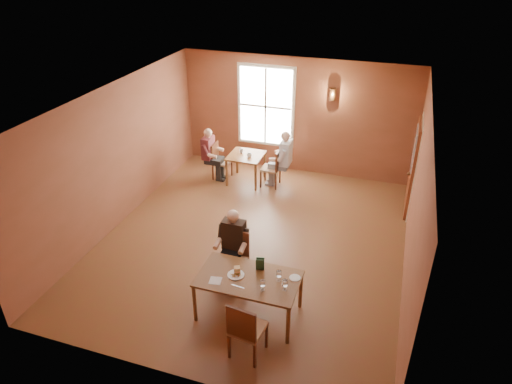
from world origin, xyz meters
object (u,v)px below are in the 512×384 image
(chair_diner_white, at_px, (271,168))
(chair_diner_maroon, at_px, (222,161))
(diner_maroon, at_px, (221,155))
(chair_diner_main, at_px, (234,261))
(diner_main, at_px, (233,254))
(chair_empty, at_px, (248,327))
(second_table, at_px, (246,168))
(diner_white, at_px, (272,160))
(main_table, at_px, (249,296))

(chair_diner_white, height_order, chair_diner_maroon, chair_diner_white)
(chair_diner_maroon, xyz_separation_m, diner_maroon, (-0.03, 0.00, 0.18))
(chair_diner_main, xyz_separation_m, diner_main, (0.00, -0.03, 0.16))
(chair_diner_white, bearing_deg, chair_diner_maroon, 90.00)
(chair_empty, height_order, second_table, chair_empty)
(diner_main, xyz_separation_m, diner_white, (-0.41, 3.83, 0.03))
(chair_empty, bearing_deg, diner_white, 109.88)
(diner_main, distance_m, chair_diner_white, 3.86)
(main_table, relative_size, diner_maroon, 1.24)
(chair_diner_white, bearing_deg, chair_diner_main, -173.34)
(diner_main, relative_size, chair_empty, 1.28)
(chair_diner_white, distance_m, chair_diner_maroon, 1.30)
(main_table, xyz_separation_m, second_table, (-1.59, 4.45, -0.01))
(diner_main, xyz_separation_m, chair_diner_white, (-0.44, 3.83, -0.17))
(diner_main, xyz_separation_m, second_table, (-1.09, 3.83, -0.29))
(diner_main, bearing_deg, chair_diner_white, -83.39)
(diner_main, height_order, diner_white, diner_white)
(chair_diner_white, height_order, diner_maroon, diner_maroon)
(chair_diner_main, bearing_deg, diner_white, -83.79)
(diner_main, height_order, chair_diner_white, diner_main)
(diner_maroon, bearing_deg, diner_white, 90.00)
(diner_maroon, bearing_deg, chair_empty, 25.82)
(second_table, bearing_deg, diner_white, 0.00)
(chair_empty, distance_m, diner_maroon, 5.81)
(chair_diner_main, xyz_separation_m, diner_white, (-0.41, 3.80, 0.20))
(main_table, distance_m, diner_main, 0.85)
(second_table, bearing_deg, chair_diner_white, 0.00)
(chair_diner_white, distance_m, diner_white, 0.21)
(chair_diner_maroon, bearing_deg, chair_empty, 25.56)
(chair_diner_main, relative_size, chair_diner_maroon, 1.07)
(chair_diner_main, distance_m, diner_maroon, 4.20)
(chair_empty, bearing_deg, second_table, 116.76)
(chair_diner_main, relative_size, second_table, 1.19)
(second_table, xyz_separation_m, chair_diner_white, (0.65, 0.00, 0.12))
(diner_maroon, bearing_deg, diner_main, 24.85)
(diner_white, bearing_deg, second_table, 90.00)
(chair_empty, height_order, chair_diner_white, chair_empty)
(main_table, bearing_deg, diner_main, 128.88)
(chair_diner_main, bearing_deg, main_table, 127.57)
(chair_diner_main, height_order, diner_main, diner_main)
(diner_main, height_order, chair_empty, diner_main)
(diner_main, bearing_deg, diner_white, -83.84)
(chair_empty, bearing_deg, chair_diner_maroon, 122.83)
(diner_main, relative_size, chair_diner_maroon, 1.41)
(chair_diner_white, bearing_deg, diner_white, -90.00)
(diner_maroon, bearing_deg, chair_diner_maroon, 90.00)
(chair_diner_main, distance_m, chair_empty, 1.62)
(chair_diner_main, xyz_separation_m, diner_maroon, (-1.77, 3.80, 0.15))
(chair_empty, relative_size, chair_diner_white, 1.06)
(chair_empty, height_order, chair_diner_maroon, chair_empty)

